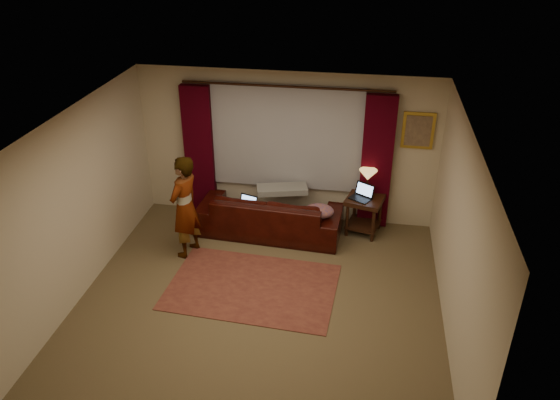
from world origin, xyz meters
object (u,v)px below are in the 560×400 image
object	(u,v)px
laptop_sofa	(245,204)
end_table	(364,215)
person	(185,207)
laptop_table	(361,192)
tiffany_lamp	(367,183)
sofa	(270,207)

from	to	relation	value
laptop_sofa	end_table	world-z (taller)	laptop_sofa
person	laptop_sofa	bearing A→B (deg)	147.19
end_table	laptop_table	xyz separation A→B (m)	(-0.08, -0.06, 0.45)
laptop_sofa	end_table	distance (m)	1.98
end_table	laptop_table	world-z (taller)	laptop_table
laptop_table	end_table	bearing A→B (deg)	69.26
tiffany_lamp	end_table	bearing A→B (deg)	-102.63
laptop_sofa	person	bearing A→B (deg)	-122.65
laptop_sofa	sofa	bearing A→B (deg)	41.84
sofa	laptop_table	world-z (taller)	sofa
laptop_table	person	bearing A→B (deg)	-127.60
laptop_table	person	distance (m)	2.82
sofa	laptop_table	distance (m)	1.50
laptop_sofa	person	distance (m)	1.06
tiffany_lamp	laptop_table	world-z (taller)	tiffany_lamp
sofa	laptop_table	xyz separation A→B (m)	(1.46, 0.20, 0.30)
laptop_sofa	tiffany_lamp	bearing A→B (deg)	32.17
sofa	laptop_table	bearing A→B (deg)	-168.92
sofa	laptop_sofa	size ratio (longest dim) A/B	7.08
laptop_sofa	tiffany_lamp	distance (m)	2.02
sofa	person	bearing A→B (deg)	38.63
laptop_sofa	laptop_table	distance (m)	1.88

